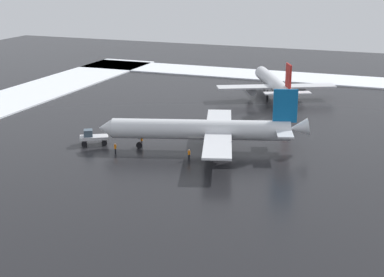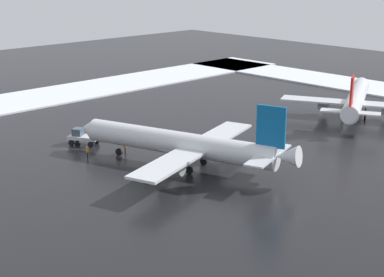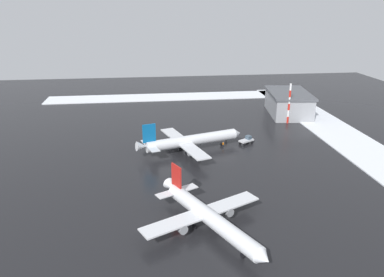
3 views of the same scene
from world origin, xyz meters
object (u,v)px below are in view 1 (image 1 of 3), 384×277
Objects in this scene: airplane_foreground_jet at (274,84)px; pushback_tug at (93,137)px; ground_crew_by_nose_gear at (189,154)px; ground_crew_beside_wing at (115,148)px; airplane_parked_starboard at (206,130)px; ground_crew_mid_apron at (142,140)px.

pushback_tug is (45.06, -19.52, -1.79)m from airplane_foreground_jet.
pushback_tug is 2.97× the size of ground_crew_by_nose_gear.
ground_crew_beside_wing is at bearing 137.63° from airplane_foreground_jet.
ground_crew_by_nose_gear is at bearing 67.14° from airplane_parked_starboard.
pushback_tug reaches higher than ground_crew_mid_apron.
airplane_parked_starboard is at bearing 151.64° from airplane_foreground_jet.
ground_crew_by_nose_gear and ground_crew_mid_apron have the same top height.
airplane_parked_starboard is at bearing 161.99° from pushback_tug.
ground_crew_mid_apron is at bearing 5.54° from ground_crew_beside_wing.
ground_crew_by_nose_gear is 11.88m from ground_crew_beside_wing.
ground_crew_beside_wing is at bearing 12.35° from airplane_parked_starboard.
ground_crew_mid_apron is (-3.95, -9.77, 0.00)m from ground_crew_by_nose_gear.
airplane_foreground_jet is at bearing -143.82° from pushback_tug.
ground_crew_beside_wing is (3.11, 5.83, -0.31)m from pushback_tug.
ground_crew_mid_apron is at bearing 138.35° from airplane_foreground_jet.
pushback_tug reaches higher than ground_crew_beside_wing.
pushback_tug is 8.15m from ground_crew_mid_apron.
ground_crew_by_nose_gear is at bearing 151.21° from airplane_foreground_jet.
pushback_tug is 2.97× the size of ground_crew_mid_apron.
airplane_parked_starboard is 19.07× the size of ground_crew_mid_apron.
ground_crew_mid_apron is at bearing -6.94° from airplane_parked_starboard.
ground_crew_mid_apron is at bearing 164.27° from pushback_tug.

